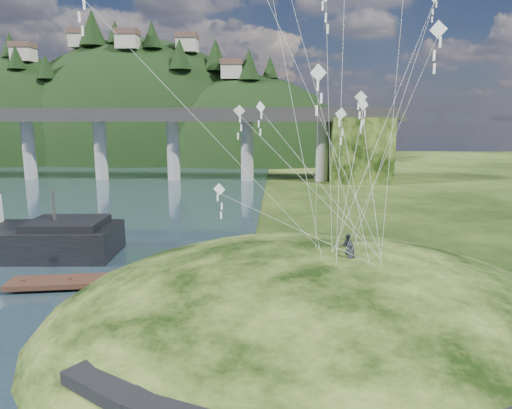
{
  "coord_description": "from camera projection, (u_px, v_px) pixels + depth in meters",
  "views": [
    {
      "loc": [
        5.52,
        -24.71,
        12.81
      ],
      "look_at": [
        4.0,
        6.0,
        7.0
      ],
      "focal_mm": 32.0,
      "sensor_mm": 36.0,
      "label": 1
    }
  ],
  "objects": [
    {
      "name": "bridge",
      "position": [
        126.0,
        134.0,
        95.15
      ],
      "size": [
        160.0,
        11.0,
        15.0
      ],
      "color": "#2D2B2B",
      "rests_on": "ground"
    },
    {
      "name": "wooden_dock",
      "position": [
        115.0,
        280.0,
        35.35
      ],
      "size": [
        15.94,
        5.02,
        1.12
      ],
      "color": "#392017",
      "rests_on": "ground"
    },
    {
      "name": "far_ridge",
      "position": [
        130.0,
        181.0,
        150.3
      ],
      "size": [
        153.0,
        70.0,
        94.5
      ],
      "color": "black",
      "rests_on": "ground"
    },
    {
      "name": "ground",
      "position": [
        183.0,
        339.0,
        26.9
      ],
      "size": [
        320.0,
        320.0,
        0.0
      ],
      "primitive_type": "plane",
      "color": "black",
      "rests_on": "ground"
    },
    {
      "name": "kite_swarm",
      "position": [
        321.0,
        12.0,
        26.27
      ],
      "size": [
        20.23,
        17.0,
        19.6
      ],
      "color": "white",
      "rests_on": "ground"
    },
    {
      "name": "grass_hill",
      "position": [
        316.0,
        349.0,
        28.76
      ],
      "size": [
        36.0,
        32.0,
        13.0
      ],
      "color": "black",
      "rests_on": "ground"
    },
    {
      "name": "kite_flyers",
      "position": [
        349.0,
        237.0,
        27.42
      ],
      "size": [
        1.04,
        3.14,
        1.81
      ],
      "color": "#252732",
      "rests_on": "ground"
    }
  ]
}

